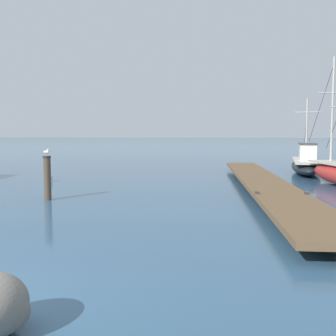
# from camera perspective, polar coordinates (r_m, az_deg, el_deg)

# --- Properties ---
(floating_dock) EXTENTS (3.17, 19.71, 0.53)m
(floating_dock) POSITION_cam_1_polar(r_m,az_deg,el_deg) (17.21, 13.59, -1.97)
(floating_dock) COLOR brown
(floating_dock) RESTS_ON ground
(fishing_boat_1) EXTENTS (2.50, 7.17, 4.53)m
(fishing_boat_1) POSITION_cam_1_polar(r_m,az_deg,el_deg) (25.07, 19.36, 0.55)
(fishing_boat_1) COLOR black
(fishing_boat_1) RESTS_ON ground
(mooring_piling) EXTENTS (0.30, 0.30, 1.61)m
(mooring_piling) POSITION_cam_1_polar(r_m,az_deg,el_deg) (14.93, -17.08, -1.27)
(mooring_piling) COLOR #4C3D2D
(mooring_piling) RESTS_ON ground
(perched_seagull) EXTENTS (0.33, 0.28, 0.27)m
(perched_seagull) POSITION_cam_1_polar(r_m,az_deg,el_deg) (14.86, -17.18, 2.25)
(perched_seagull) COLOR gold
(perched_seagull) RESTS_ON mooring_piling
(mooring_buoy) EXTENTS (0.42, 0.42, 0.49)m
(mooring_buoy) POSITION_cam_1_polar(r_m,az_deg,el_deg) (20.65, -16.92, -1.32)
(mooring_buoy) COLOR silver
(mooring_buoy) RESTS_ON ground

